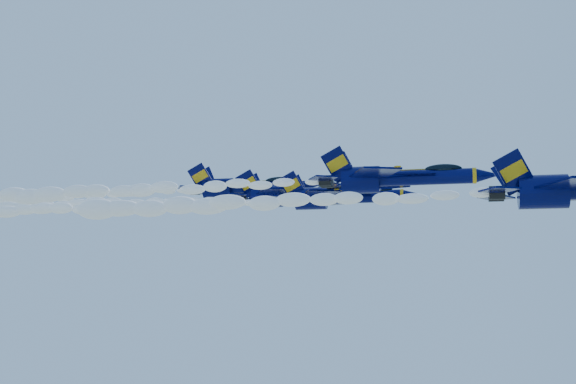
% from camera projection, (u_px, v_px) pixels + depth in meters
% --- Properties ---
extents(smoke_trail_jet_lead, '(39.09, 1.95, 1.75)m').
position_uv_depth(smoke_trail_jet_lead, '(270.00, 203.00, 66.21)').
color(smoke_trail_jet_lead, white).
extents(jet_second, '(18.51, 15.18, 6.88)m').
position_uv_depth(jet_second, '(396.00, 178.00, 74.82)').
color(jet_second, '#02053A').
extents(smoke_trail_jet_second, '(39.09, 1.91, 1.72)m').
position_uv_depth(smoke_trail_jet_second, '(150.00, 190.00, 80.93)').
color(smoke_trail_jet_second, white).
extents(jet_third, '(17.24, 14.15, 6.41)m').
position_uv_depth(jet_third, '(340.00, 197.00, 85.26)').
color(jet_third, '#02053A').
extents(smoke_trail_jet_third, '(39.09, 1.78, 1.61)m').
position_uv_depth(smoke_trail_jet_third, '(130.00, 206.00, 91.25)').
color(smoke_trail_jet_third, white).
extents(jet_fourth, '(18.56, 15.23, 6.90)m').
position_uv_depth(jet_fourth, '(295.00, 195.00, 94.09)').
color(jet_fourth, '#02053A').
extents(smoke_trail_jet_fourth, '(39.09, 1.92, 1.73)m').
position_uv_depth(smoke_trail_jet_fourth, '(102.00, 203.00, 100.20)').
color(smoke_trail_jet_fourth, white).
extents(jet_fifth, '(19.66, 16.13, 7.31)m').
position_uv_depth(jet_fifth, '(245.00, 187.00, 103.88)').
color(jet_fifth, '#02053A').
extents(smoke_trail_jet_fifth, '(39.09, 2.03, 1.83)m').
position_uv_depth(smoke_trail_jet_fifth, '(69.00, 196.00, 110.10)').
color(smoke_trail_jet_fifth, white).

